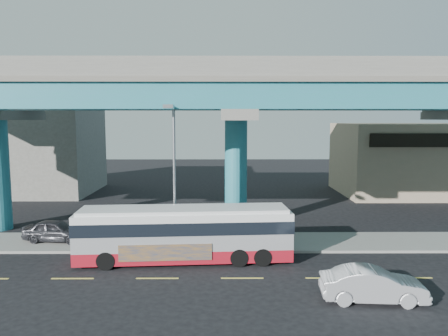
{
  "coord_description": "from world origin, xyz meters",
  "views": [
    {
      "loc": [
        -0.97,
        -20.14,
        7.5
      ],
      "look_at": [
        -0.83,
        4.0,
        4.75
      ],
      "focal_mm": 35.0,
      "sensor_mm": 36.0,
      "label": 1
    }
  ],
  "objects_px": {
    "parked_car": "(56,231)",
    "street_lamp": "(173,156)",
    "sedan": "(373,285)",
    "stop_sign": "(260,220)",
    "transit_bus": "(185,232)"
  },
  "relations": [
    {
      "from": "transit_bus",
      "to": "street_lamp",
      "type": "distance_m",
      "value": 4.13
    },
    {
      "from": "sedan",
      "to": "parked_car",
      "type": "distance_m",
      "value": 18.24
    },
    {
      "from": "parked_car",
      "to": "stop_sign",
      "type": "xyz_separation_m",
      "value": [
        12.12,
        -1.33,
        0.95
      ]
    },
    {
      "from": "transit_bus",
      "to": "stop_sign",
      "type": "bearing_deg",
      "value": 21.79
    },
    {
      "from": "transit_bus",
      "to": "sedan",
      "type": "bearing_deg",
      "value": -35.94
    },
    {
      "from": "parked_car",
      "to": "sedan",
      "type": "bearing_deg",
      "value": -110.84
    },
    {
      "from": "sedan",
      "to": "parked_car",
      "type": "relative_size",
      "value": 1.09
    },
    {
      "from": "parked_car",
      "to": "street_lamp",
      "type": "height_order",
      "value": "street_lamp"
    },
    {
      "from": "street_lamp",
      "to": "stop_sign",
      "type": "relative_size",
      "value": 3.64
    },
    {
      "from": "parked_car",
      "to": "stop_sign",
      "type": "relative_size",
      "value": 1.76
    },
    {
      "from": "transit_bus",
      "to": "parked_car",
      "type": "distance_m",
      "value": 8.7
    },
    {
      "from": "sedan",
      "to": "stop_sign",
      "type": "relative_size",
      "value": 1.92
    },
    {
      "from": "sedan",
      "to": "parked_car",
      "type": "bearing_deg",
      "value": 66.9
    },
    {
      "from": "sedan",
      "to": "street_lamp",
      "type": "relative_size",
      "value": 0.53
    },
    {
      "from": "sedan",
      "to": "stop_sign",
      "type": "height_order",
      "value": "stop_sign"
    }
  ]
}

